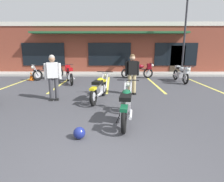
{
  "coord_description": "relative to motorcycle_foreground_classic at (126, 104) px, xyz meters",
  "views": [
    {
      "loc": [
        0.28,
        -2.49,
        1.89
      ],
      "look_at": [
        0.25,
        3.38,
        0.55
      ],
      "focal_mm": 29.92,
      "sensor_mm": 36.0,
      "label": 1
    }
  ],
  "objects": [
    {
      "name": "person_in_shorts_foreground",
      "position": [
        -2.54,
        2.07,
        0.49
      ],
      "size": [
        0.61,
        0.34,
        1.68
      ],
      "color": "black",
      "rests_on": "ground_plane"
    },
    {
      "name": "brick_storefront_building",
      "position": [
        -0.62,
        12.53,
        1.44
      ],
      "size": [
        18.86,
        6.48,
        3.8
      ],
      "color": "brown",
      "rests_on": "ground_plane"
    },
    {
      "name": "parking_lot_lamp_post",
      "position": [
        4.28,
        7.78,
        2.82
      ],
      "size": [
        0.24,
        0.76,
        5.08
      ],
      "color": "#2D2D33",
      "rests_on": "ground_plane"
    },
    {
      "name": "motorcycle_foreground_classic",
      "position": [
        0.0,
        0.0,
        0.0
      ],
      "size": [
        0.71,
        2.11,
        0.98
      ],
      "color": "black",
      "rests_on": "ground_plane"
    },
    {
      "name": "motorcycle_silver_naked",
      "position": [
        1.33,
        7.34,
        0.07
      ],
      "size": [
        2.11,
        0.66,
        0.98
      ],
      "color": "black",
      "rests_on": "ground_plane"
    },
    {
      "name": "motorcycle_black_cruiser",
      "position": [
        -2.79,
        5.64,
        0.07
      ],
      "size": [
        1.04,
        2.02,
        0.98
      ],
      "color": "black",
      "rests_on": "ground_plane"
    },
    {
      "name": "motorcycle_red_sportbike",
      "position": [
        -4.39,
        6.87,
        0.0
      ],
      "size": [
        1.62,
        1.68,
        0.98
      ],
      "color": "black",
      "rests_on": "ground_plane"
    },
    {
      "name": "ground_plane",
      "position": [
        -0.62,
        1.43,
        -0.46
      ],
      "size": [
        80.0,
        80.0,
        0.0
      ],
      "primitive_type": "plane",
      "color": "#3D3D42"
    },
    {
      "name": "painted_stall_lines",
      "position": [
        -0.62,
        5.38,
        -0.46
      ],
      "size": [
        10.25,
        4.8,
        0.01
      ],
      "color": "#DBCC4C",
      "rests_on": "ground_plane"
    },
    {
      "name": "person_in_black_shirt",
      "position": [
        0.44,
        2.97,
        0.49
      ],
      "size": [
        0.61,
        0.34,
        1.68
      ],
      "color": "black",
      "rests_on": "ground_plane"
    },
    {
      "name": "traffic_cone",
      "position": [
        -5.32,
        6.53,
        -0.2
      ],
      "size": [
        0.34,
        0.34,
        0.53
      ],
      "color": "orange",
      "rests_on": "ground_plane"
    },
    {
      "name": "helmet_on_pavement",
      "position": [
        -1.06,
        -1.01,
        -0.33
      ],
      "size": [
        0.26,
        0.26,
        0.26
      ],
      "color": "navy",
      "rests_on": "ground_plane"
    },
    {
      "name": "sidewalk_kerb",
      "position": [
        -0.62,
        8.98,
        -0.39
      ],
      "size": [
        22.0,
        1.8,
        0.14
      ],
      "primitive_type": "cube",
      "color": "#A8A59E",
      "rests_on": "ground_plane"
    },
    {
      "name": "motorcycle_orange_scrambler",
      "position": [
        3.53,
        5.84,
        0.07
      ],
      "size": [
        0.66,
        2.11,
        0.98
      ],
      "color": "black",
      "rests_on": "ground_plane"
    },
    {
      "name": "motorcycle_green_cafe_racer",
      "position": [
        -0.84,
        2.05,
        0.0
      ],
      "size": [
        0.78,
        2.09,
        0.98
      ],
      "color": "black",
      "rests_on": "ground_plane"
    }
  ]
}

